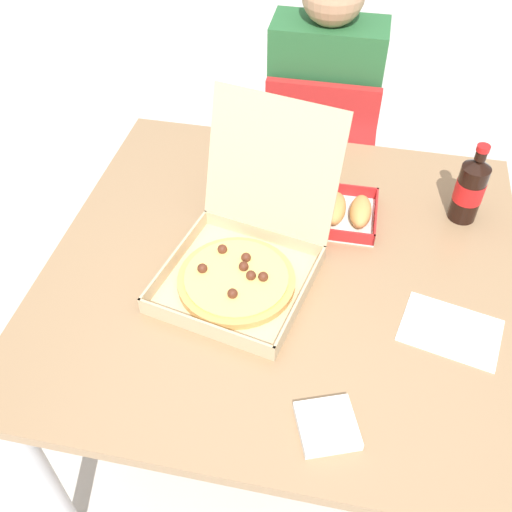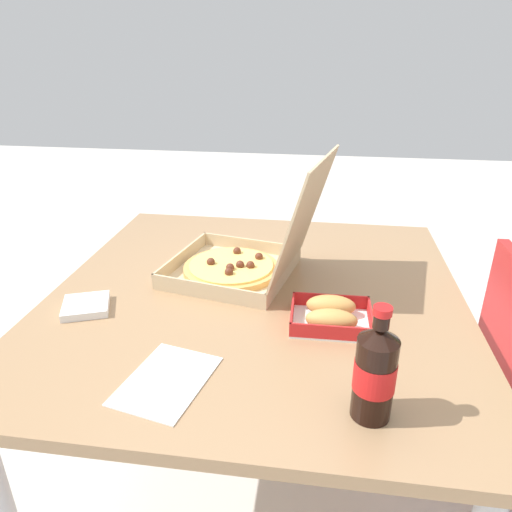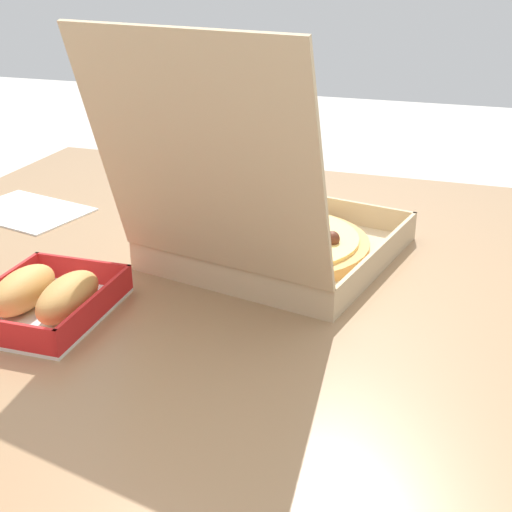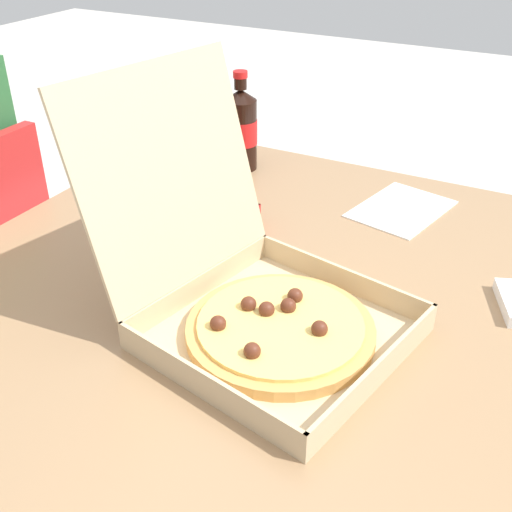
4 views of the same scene
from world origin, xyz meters
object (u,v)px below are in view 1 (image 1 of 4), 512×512
object	(u,v)px
pizza_box_open	(243,259)
paper_menu	(451,330)
diner_person	(326,97)
napkin_pile	(327,426)
bread_side_box	(348,211)
cola_bottle	(470,189)
chair	(320,156)

from	to	relation	value
pizza_box_open	paper_menu	bearing A→B (deg)	-8.89
diner_person	pizza_box_open	bearing A→B (deg)	-96.08
paper_menu	napkin_pile	distance (m)	0.37
bread_side_box	napkin_pile	size ratio (longest dim) A/B	1.75
napkin_pile	cola_bottle	bearing A→B (deg)	68.00
bread_side_box	pizza_box_open	bearing A→B (deg)	-132.12
cola_bottle	napkin_pile	distance (m)	0.74
diner_person	bread_side_box	size ratio (longest dim) A/B	5.98
diner_person	napkin_pile	world-z (taller)	diner_person
chair	pizza_box_open	size ratio (longest dim) A/B	1.72
diner_person	pizza_box_open	size ratio (longest dim) A/B	2.39
chair	cola_bottle	xyz separation A→B (m)	(0.42, -0.51, 0.32)
paper_menu	napkin_pile	world-z (taller)	napkin_pile
diner_person	cola_bottle	size ratio (longest dim) A/B	5.14
pizza_box_open	cola_bottle	distance (m)	0.61
cola_bottle	napkin_pile	size ratio (longest dim) A/B	2.04
chair	pizza_box_open	xyz separation A→B (m)	(-0.10, -0.83, 0.28)
cola_bottle	napkin_pile	bearing A→B (deg)	-112.00
chair	paper_menu	size ratio (longest dim) A/B	3.95
bread_side_box	diner_person	bearing A→B (deg)	101.31
napkin_pile	pizza_box_open	bearing A→B (deg)	123.98
diner_person	paper_menu	xyz separation A→B (m)	(0.39, -0.97, 0.02)
paper_menu	napkin_pile	bearing A→B (deg)	-117.11
pizza_box_open	cola_bottle	bearing A→B (deg)	31.47
paper_menu	bread_side_box	bearing A→B (deg)	141.35
pizza_box_open	diner_person	bearing A→B (deg)	83.92
chair	bread_side_box	world-z (taller)	chair
bread_side_box	cola_bottle	size ratio (longest dim) A/B	0.86
cola_bottle	chair	bearing A→B (deg)	129.44
chair	pizza_box_open	distance (m)	0.88
pizza_box_open	paper_menu	world-z (taller)	pizza_box_open
bread_side_box	paper_menu	bearing A→B (deg)	-51.25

